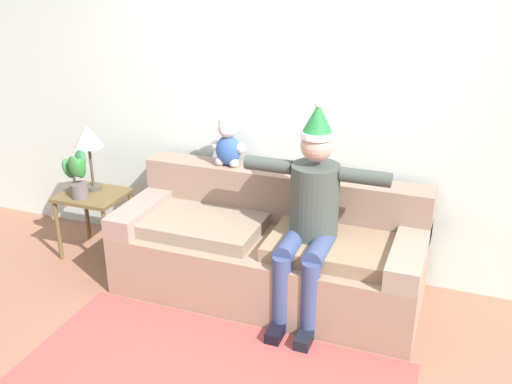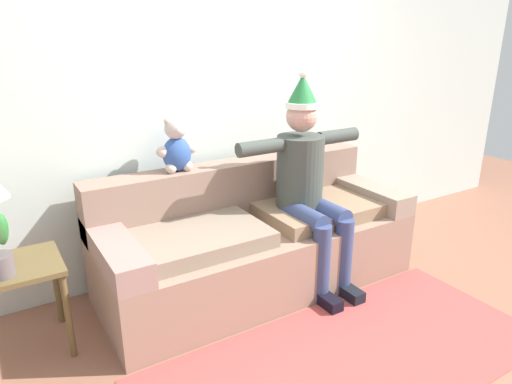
{
  "view_description": "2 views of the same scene",
  "coord_description": "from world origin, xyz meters",
  "px_view_note": "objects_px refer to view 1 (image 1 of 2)",
  "views": [
    {
      "loc": [
        1.28,
        -2.67,
        2.45
      ],
      "look_at": [
        -0.09,
        0.97,
        0.82
      ],
      "focal_mm": 41.11,
      "sensor_mm": 36.0,
      "label": 1
    },
    {
      "loc": [
        -1.59,
        -1.59,
        1.77
      ],
      "look_at": [
        -0.08,
        0.86,
        0.77
      ],
      "focal_mm": 32.11,
      "sensor_mm": 36.0,
      "label": 2
    }
  ],
  "objects_px": {
    "side_table": "(93,204)",
    "table_lamp": "(88,139)",
    "person_seated": "(310,211)",
    "candle_tall": "(73,173)",
    "teddy_bear": "(228,144)",
    "couch": "(270,249)",
    "potted_plant": "(77,175)"
  },
  "relations": [
    {
      "from": "couch",
      "to": "potted_plant",
      "type": "height_order",
      "value": "potted_plant"
    },
    {
      "from": "teddy_bear",
      "to": "table_lamp",
      "type": "relative_size",
      "value": 0.69
    },
    {
      "from": "side_table",
      "to": "potted_plant",
      "type": "bearing_deg",
      "value": -116.75
    },
    {
      "from": "side_table",
      "to": "potted_plant",
      "type": "xyz_separation_m",
      "value": [
        -0.05,
        -0.1,
        0.29
      ]
    },
    {
      "from": "person_seated",
      "to": "table_lamp",
      "type": "xyz_separation_m",
      "value": [
        -1.96,
        0.27,
        0.21
      ]
    },
    {
      "from": "teddy_bear",
      "to": "potted_plant",
      "type": "distance_m",
      "value": 1.26
    },
    {
      "from": "couch",
      "to": "table_lamp",
      "type": "distance_m",
      "value": 1.75
    },
    {
      "from": "couch",
      "to": "person_seated",
      "type": "distance_m",
      "value": 0.59
    },
    {
      "from": "person_seated",
      "to": "candle_tall",
      "type": "bearing_deg",
      "value": 175.61
    },
    {
      "from": "side_table",
      "to": "teddy_bear",
      "type": "bearing_deg",
      "value": 13.38
    },
    {
      "from": "person_seated",
      "to": "candle_tall",
      "type": "xyz_separation_m",
      "value": [
        -2.06,
        0.16,
        -0.06
      ]
    },
    {
      "from": "person_seated",
      "to": "candle_tall",
      "type": "height_order",
      "value": "person_seated"
    },
    {
      "from": "person_seated",
      "to": "teddy_bear",
      "type": "bearing_deg",
      "value": 150.84
    },
    {
      "from": "couch",
      "to": "candle_tall",
      "type": "relative_size",
      "value": 8.43
    },
    {
      "from": "couch",
      "to": "side_table",
      "type": "distance_m",
      "value": 1.58
    },
    {
      "from": "side_table",
      "to": "candle_tall",
      "type": "xyz_separation_m",
      "value": [
        -0.15,
        -0.02,
        0.27
      ]
    },
    {
      "from": "teddy_bear",
      "to": "couch",
      "type": "bearing_deg",
      "value": -31.72
    },
    {
      "from": "couch",
      "to": "table_lamp",
      "type": "xyz_separation_m",
      "value": [
        -1.62,
        0.1,
        0.65
      ]
    },
    {
      "from": "couch",
      "to": "potted_plant",
      "type": "xyz_separation_m",
      "value": [
        -1.62,
        -0.08,
        0.41
      ]
    },
    {
      "from": "teddy_bear",
      "to": "table_lamp",
      "type": "height_order",
      "value": "teddy_bear"
    },
    {
      "from": "couch",
      "to": "teddy_bear",
      "type": "distance_m",
      "value": 0.87
    },
    {
      "from": "person_seated",
      "to": "teddy_bear",
      "type": "relative_size",
      "value": 4.04
    },
    {
      "from": "couch",
      "to": "candle_tall",
      "type": "height_order",
      "value": "couch"
    },
    {
      "from": "table_lamp",
      "to": "candle_tall",
      "type": "relative_size",
      "value": 2.08
    },
    {
      "from": "table_lamp",
      "to": "person_seated",
      "type": "bearing_deg",
      "value": -7.8
    },
    {
      "from": "side_table",
      "to": "table_lamp",
      "type": "xyz_separation_m",
      "value": [
        -0.05,
        0.09,
        0.53
      ]
    },
    {
      "from": "table_lamp",
      "to": "candle_tall",
      "type": "bearing_deg",
      "value": -132.61
    },
    {
      "from": "side_table",
      "to": "table_lamp",
      "type": "distance_m",
      "value": 0.54
    },
    {
      "from": "teddy_bear",
      "to": "candle_tall",
      "type": "xyz_separation_m",
      "value": [
        -1.27,
        -0.29,
        -0.3
      ]
    },
    {
      "from": "teddy_bear",
      "to": "candle_tall",
      "type": "relative_size",
      "value": 1.43
    },
    {
      "from": "couch",
      "to": "teddy_bear",
      "type": "height_order",
      "value": "teddy_bear"
    },
    {
      "from": "table_lamp",
      "to": "teddy_bear",
      "type": "bearing_deg",
      "value": 8.58
    }
  ]
}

